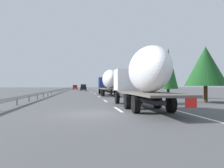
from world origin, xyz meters
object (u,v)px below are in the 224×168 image
truck_lead (109,81)px  truck_trailing (142,75)px  car_red_compact (75,87)px  car_black_suv (83,88)px  road_sign (110,83)px

truck_lead → truck_trailing: (-19.67, -0.00, 0.03)m
truck_lead → car_red_compact: 51.54m
car_red_compact → car_black_suv: bearing=-171.1°
road_sign → truck_lead: bearing=171.9°
truck_lead → road_sign: truck_lead is taller
car_black_suv → road_sign: size_ratio=1.20×
car_red_compact → road_sign: size_ratio=1.38×
truck_lead → truck_trailing: bearing=-180.0°
truck_lead → truck_trailing: truck_trailing is taller
truck_lead → road_sign: size_ratio=3.94×
truck_lead → car_red_compact: size_ratio=2.84×
truck_lead → car_black_suv: truck_lead is taller
car_black_suv → road_sign: (-9.60, -6.97, 1.37)m
truck_trailing → car_red_compact: truck_trailing is taller
car_red_compact → road_sign: (-29.27, -10.06, 1.44)m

